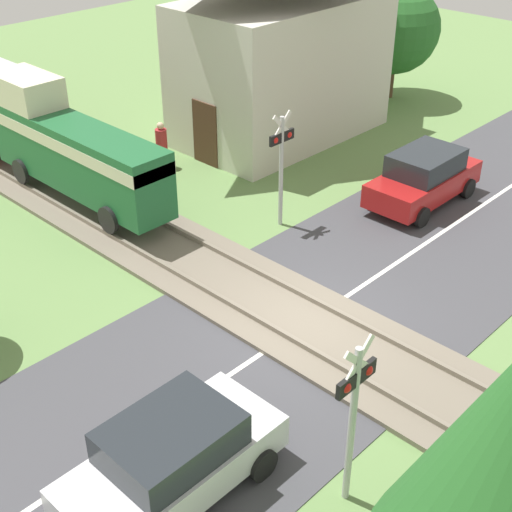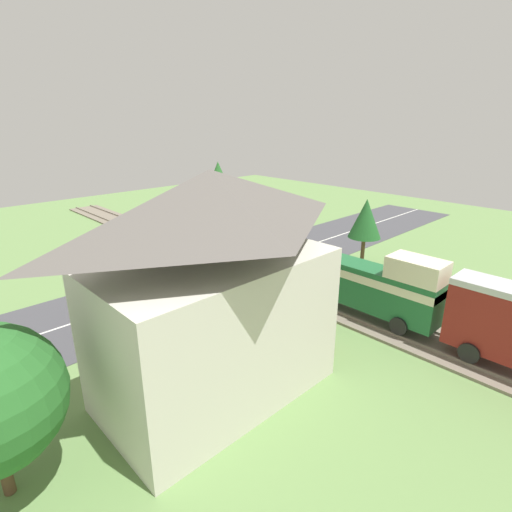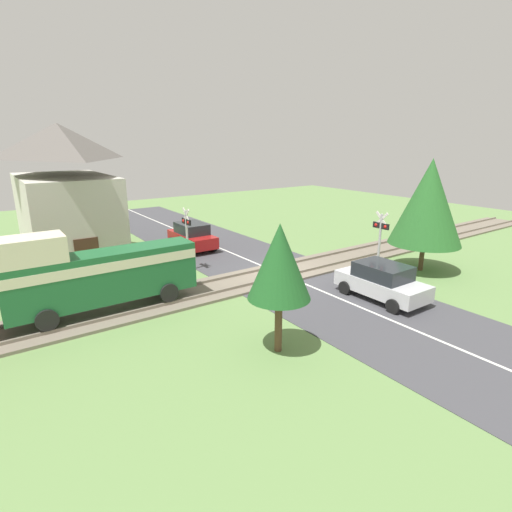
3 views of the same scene
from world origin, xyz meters
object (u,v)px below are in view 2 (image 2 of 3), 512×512
object	(u,v)px
car_far_side	(146,297)
crossing_signal_east_approach	(239,263)
pedestrian_by_station	(325,332)
station_building	(214,293)
crossing_signal_west_approach	(238,217)
car_near_crossing	(278,235)

from	to	relation	value
car_far_side	crossing_signal_east_approach	distance (m)	4.60
car_far_side	crossing_signal_east_approach	xyz separation A→B (m)	(-3.87, 2.14, 1.26)
pedestrian_by_station	station_building	bearing A→B (deg)	-10.42
car_far_side	station_building	size ratio (longest dim) A/B	0.50
station_building	crossing_signal_east_approach	bearing A→B (deg)	-137.84
crossing_signal_east_approach	car_far_side	bearing A→B (deg)	-28.98
crossing_signal_west_approach	car_near_crossing	bearing A→B (deg)	131.82
car_near_crossing	station_building	world-z (taller)	station_building
station_building	car_far_side	bearing A→B (deg)	-99.79
car_far_side	station_building	world-z (taller)	station_building
crossing_signal_west_approach	station_building	size ratio (longest dim) A/B	0.42
crossing_signal_east_approach	pedestrian_by_station	size ratio (longest dim) A/B	2.16
crossing_signal_west_approach	station_building	bearing A→B (deg)	46.02
station_building	pedestrian_by_station	xyz separation A→B (m)	(-4.77, 0.88, -2.93)
car_far_side	crossing_signal_east_approach	size ratio (longest dim) A/B	1.19
car_near_crossing	crossing_signal_west_approach	bearing A→B (deg)	-48.18
station_building	pedestrian_by_station	size ratio (longest dim) A/B	5.17
car_near_crossing	pedestrian_by_station	distance (m)	13.45
crossing_signal_east_approach	pedestrian_by_station	bearing A→B (deg)	87.28
crossing_signal_west_approach	pedestrian_by_station	xyz separation A→B (m)	(6.54, 12.60, -1.40)
car_far_side	pedestrian_by_station	distance (m)	8.39
car_far_side	station_building	distance (m)	7.34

